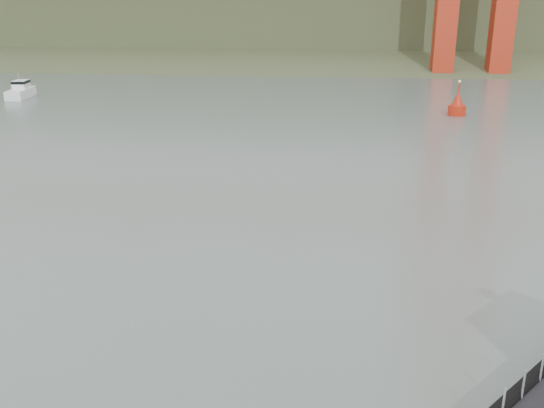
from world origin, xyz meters
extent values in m
plane|color=#54645E|center=(0.00, 0.00, 0.00)|extent=(400.00, 400.00, 0.00)
cube|color=#354628|center=(0.00, 92.00, 0.00)|extent=(500.00, 44.72, 16.25)
cube|color=#354628|center=(0.00, 120.00, 6.00)|extent=(500.00, 70.00, 18.00)
cube|color=white|center=(-33.49, 48.59, 0.45)|extent=(2.55, 5.61, 1.08)
cube|color=white|center=(-33.55, 49.04, 1.35)|extent=(1.73, 2.35, 1.08)
cube|color=black|center=(-33.55, 49.04, 1.71)|extent=(1.78, 2.40, 0.32)
cylinder|color=gray|center=(-33.49, 48.59, 2.35)|extent=(0.07, 0.07, 1.08)
cylinder|color=#B01F0C|center=(14.28, 42.16, 0.38)|extent=(1.73, 1.73, 1.15)
cone|color=#B01F0C|center=(14.28, 42.16, 1.54)|extent=(1.35, 1.35, 1.73)
cylinder|color=#B01F0C|center=(14.28, 42.16, 2.69)|extent=(0.15, 0.15, 0.96)
sphere|color=#E5D87F|center=(14.28, 42.16, 3.27)|extent=(0.29, 0.29, 0.29)
camera|label=1|loc=(2.28, -18.02, 10.83)|focal=40.00mm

